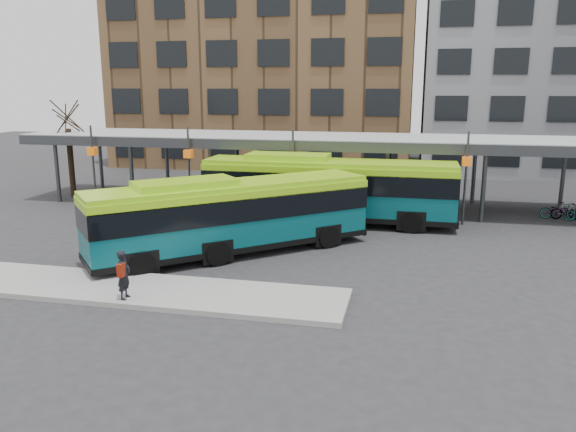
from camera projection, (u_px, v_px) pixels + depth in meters
The scene contains 9 objects.
ground at pixel (317, 276), 21.12m from camera, with size 120.00×120.00×0.00m, color #28282B.
boarding_island at pixel (146, 290), 19.41m from camera, with size 14.00×3.00×0.18m, color gray.
canopy at pixel (354, 141), 32.50m from camera, with size 40.00×6.53×4.80m.
tree at pixel (71, 160), 35.80m from camera, with size 1.64×1.64×5.60m.
building_brick at pixel (269, 42), 51.21m from camera, with size 26.00×14.00×22.00m, color brown.
building_grey at pixel (576, 49), 45.94m from camera, with size 24.00×14.00×20.00m, color slate.
bus_front at pixel (231, 214), 23.61m from camera, with size 10.78×10.01×3.35m.
bus_rear at pixel (327, 188), 29.17m from camera, with size 12.96×2.98×3.57m.
pedestrian at pixel (124, 274), 18.25m from camera, with size 0.43×0.65×1.63m.
Camera 1 is at (3.29, -19.83, 6.96)m, focal length 35.00 mm.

